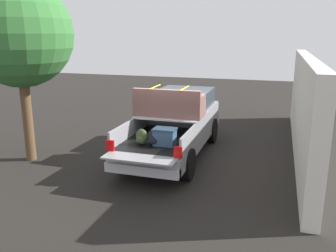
# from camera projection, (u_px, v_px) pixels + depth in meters

# --- Properties ---
(ground_plane) EXTENTS (40.00, 40.00, 0.00)m
(ground_plane) POSITION_uv_depth(u_px,v_px,m) (174.00, 155.00, 11.30)
(ground_plane) COLOR black
(pickup_truck) EXTENTS (6.05, 2.06, 2.23)m
(pickup_truck) POSITION_uv_depth(u_px,v_px,m) (177.00, 122.00, 11.40)
(pickup_truck) COLOR gray
(pickup_truck) RESTS_ON ground_plane
(building_facade) EXTENTS (10.16, 0.36, 3.06)m
(building_facade) POSITION_uv_depth(u_px,v_px,m) (304.00, 106.00, 11.15)
(building_facade) COLOR silver
(building_facade) RESTS_ON ground_plane
(tree_background) EXTENTS (3.02, 3.02, 5.25)m
(tree_background) POSITION_uv_depth(u_px,v_px,m) (19.00, 34.00, 9.96)
(tree_background) COLOR brown
(tree_background) RESTS_ON ground_plane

